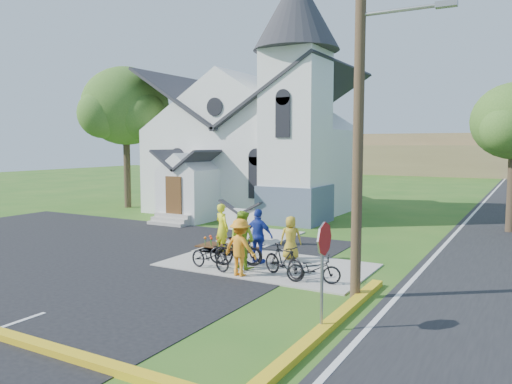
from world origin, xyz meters
The scene contains 20 objects.
ground centered at (0.00, 0.00, 0.00)m, with size 120.00×120.00×0.00m, color #2B5D1A.
parking_lot centered at (-7.00, -2.00, 0.01)m, with size 20.00×16.00×0.02m, color black.
sidewalk centered at (1.50, 0.50, 0.03)m, with size 7.00×4.00×0.05m, color gray.
church centered at (-5.48, 12.48, 5.25)m, with size 12.35×12.00×13.00m.
church_sign centered at (-1.20, 3.20, 1.03)m, with size 2.20×0.40×1.70m.
flower_bed centered at (-1.20, 2.30, 0.04)m, with size 2.60×1.10×0.07m, color #3A200F.
utility_pole centered at (5.36, -1.50, 5.40)m, with size 3.45×0.28×10.00m.
stop_sign centered at (5.43, -4.20, 1.78)m, with size 0.11×0.76×2.48m.
tree_lot_corner centered at (-14.00, 10.00, 6.60)m, with size 5.60×5.60×9.15m.
distant_hills centered at (3.36, 56.33, 2.17)m, with size 61.00×10.00×5.60m.
cyclist_0 centered at (-1.03, 1.56, 0.97)m, with size 0.67×0.44×1.84m, color yellow.
bike_0 centered at (0.21, -1.04, 0.49)m, with size 0.59×1.69×0.89m, color black.
cyclist_1 centered at (1.02, -0.33, 1.02)m, with size 0.94×0.73×1.93m, color #82B421.
bike_1 centered at (0.75, -0.15, 0.55)m, with size 0.47×1.66×1.00m, color black.
cyclist_2 centered at (1.15, 0.53, 1.00)m, with size 1.11×0.46×1.90m, color #2137A7.
bike_2 centered at (0.54, -0.02, 0.52)m, with size 0.62×1.78×0.93m, color black.
cyclist_3 centered at (1.46, -1.20, 0.95)m, with size 1.17×0.67×1.81m, color orange.
bike_3 centered at (2.71, -0.64, 0.56)m, with size 0.48×1.71×1.03m, color black.
cyclist_4 centered at (1.87, 1.63, 0.83)m, with size 0.76×0.50×1.56m, color gold.
bike_4 centered at (3.81, -0.87, 0.48)m, with size 0.57×1.62×0.85m, color black.
Camera 1 is at (9.44, -14.38, 4.19)m, focal length 35.00 mm.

